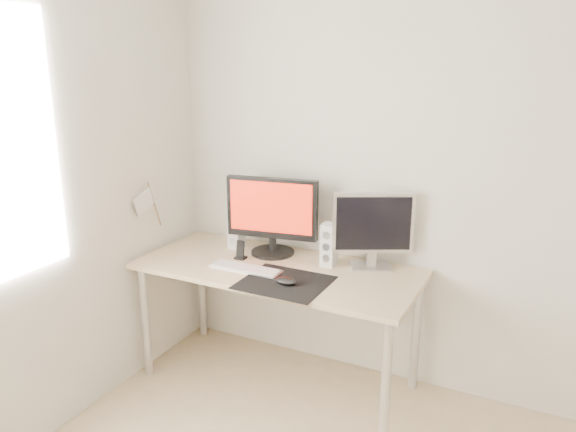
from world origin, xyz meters
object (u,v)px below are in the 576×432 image
(second_monitor, at_px, (373,227))
(speaker_right, at_px, (329,245))
(mouse, at_px, (285,281))
(main_monitor, at_px, (272,213))
(desk, at_px, (278,279))
(keyboard, at_px, (246,268))
(phone_dock, at_px, (240,253))
(speaker_left, at_px, (236,229))

(second_monitor, bearing_deg, speaker_right, -163.19)
(mouse, bearing_deg, main_monitor, 126.19)
(mouse, height_order, main_monitor, main_monitor)
(desk, height_order, keyboard, keyboard)
(second_monitor, bearing_deg, mouse, -125.94)
(desk, distance_m, keyboard, 0.20)
(mouse, relative_size, main_monitor, 0.21)
(main_monitor, height_order, phone_dock, main_monitor)
(main_monitor, distance_m, keyboard, 0.38)
(second_monitor, height_order, speaker_right, second_monitor)
(mouse, distance_m, phone_dock, 0.48)
(desk, bearing_deg, keyboard, -139.04)
(speaker_left, distance_m, keyboard, 0.39)
(desk, bearing_deg, speaker_left, 155.39)
(speaker_left, height_order, phone_dock, speaker_left)
(desk, bearing_deg, speaker_right, 31.10)
(speaker_left, bearing_deg, desk, -24.61)
(keyboard, xyz_separation_m, phone_dock, (-0.12, 0.14, 0.03))
(speaker_right, bearing_deg, second_monitor, 16.81)
(second_monitor, relative_size, keyboard, 1.03)
(desk, bearing_deg, mouse, -53.65)
(main_monitor, bearing_deg, desk, -54.01)
(speaker_left, bearing_deg, keyboard, -50.81)
(speaker_left, relative_size, keyboard, 0.58)
(speaker_right, distance_m, keyboard, 0.49)
(mouse, distance_m, speaker_left, 0.67)
(main_monitor, xyz_separation_m, speaker_left, (-0.25, -0.00, -0.13))
(second_monitor, xyz_separation_m, phone_dock, (-0.73, -0.20, -0.21))
(keyboard, bearing_deg, speaker_right, 34.90)
(speaker_right, height_order, keyboard, speaker_right)
(mouse, relative_size, phone_dock, 1.04)
(speaker_left, relative_size, phone_dock, 2.20)
(speaker_left, distance_m, speaker_right, 0.63)
(mouse, xyz_separation_m, second_monitor, (0.32, 0.44, 0.22))
(speaker_left, bearing_deg, second_monitor, 3.18)
(mouse, xyz_separation_m, speaker_right, (0.09, 0.37, 0.10))
(desk, xyz_separation_m, second_monitor, (0.48, 0.22, 0.32))
(mouse, height_order, speaker_left, speaker_left)
(mouse, distance_m, second_monitor, 0.58)
(keyboard, distance_m, phone_dock, 0.18)
(main_monitor, height_order, speaker_left, main_monitor)
(second_monitor, relative_size, speaker_right, 1.77)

